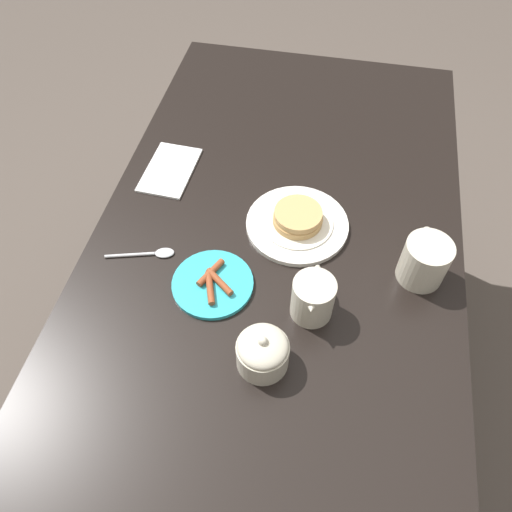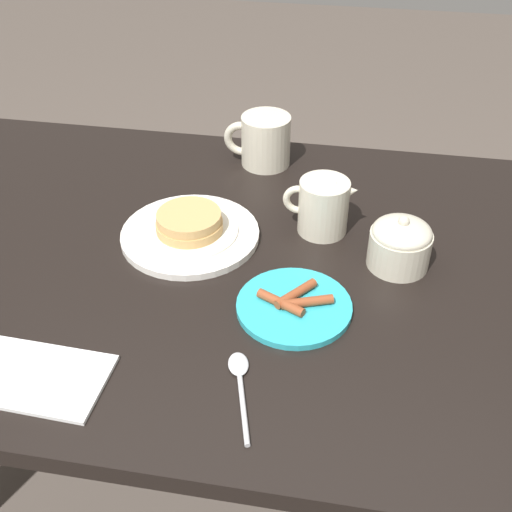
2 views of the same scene
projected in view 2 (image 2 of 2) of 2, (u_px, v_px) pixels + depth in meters
The scene contains 9 objects.
ground_plane at pixel (210, 510), 1.51m from camera, with size 8.00×8.00×0.00m, color #51473F.
dining_table at pixel (194, 310), 1.12m from camera, with size 1.41×0.81×0.76m.
pancake_plate at pixel (190, 230), 1.06m from camera, with size 0.23×0.23×0.05m.
side_plate_bacon at pixel (294, 306), 0.93m from camera, with size 0.17×0.17×0.02m.
coffee_mug at pixel (264, 140), 1.24m from camera, with size 0.13×0.10×0.10m.
creamer_pitcher at pixel (324, 206), 1.06m from camera, with size 0.13×0.08×0.10m.
sugar_bowl at pixel (400, 243), 0.99m from camera, with size 0.10×0.10×0.09m.
napkin at pixel (37, 377), 0.82m from camera, with size 0.18×0.12×0.01m.
spoon at pixel (240, 379), 0.82m from camera, with size 0.06×0.15×0.01m.
Camera 2 is at (-0.25, 0.80, 1.39)m, focal length 45.00 mm.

